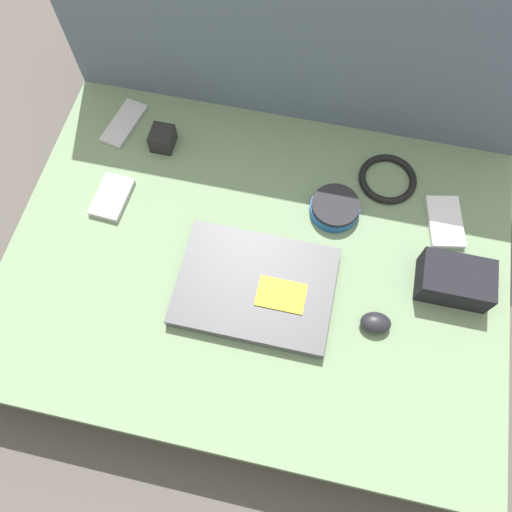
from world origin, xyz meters
TOP-DOWN VIEW (x-y plane):
  - ground_plane at (0.00, 0.00)m, footprint 8.00×8.00m
  - couch_seat at (0.00, 0.00)m, footprint 0.98×0.72m
  - couch_backrest at (0.00, 0.46)m, footprint 0.98×0.20m
  - laptop at (0.01, -0.06)m, footprint 0.29×0.21m
  - computer_mouse at (0.24, -0.08)m, footprint 0.06×0.05m
  - speaker_puck at (0.13, 0.14)m, footprint 0.10×0.10m
  - phone_silver at (-0.32, 0.07)m, footprint 0.07×0.10m
  - phone_black at (-0.36, 0.26)m, footprint 0.08×0.13m
  - phone_small at (0.35, 0.16)m, footprint 0.09×0.12m
  - camera_pouch at (0.37, 0.03)m, footprint 0.13×0.09m
  - charger_brick at (-0.26, 0.23)m, footprint 0.05×0.05m
  - cable_coil at (0.23, 0.24)m, footprint 0.12×0.12m

SIDE VIEW (x-z plane):
  - ground_plane at x=0.00m, z-range 0.00..0.00m
  - couch_seat at x=0.00m, z-range 0.00..0.14m
  - phone_black at x=-0.36m, z-range 0.14..0.15m
  - phone_small at x=0.35m, z-range 0.14..0.15m
  - phone_silver at x=-0.32m, z-range 0.14..0.15m
  - cable_coil at x=0.23m, z-range 0.14..0.15m
  - laptop at x=0.01m, z-range 0.14..0.17m
  - speaker_puck at x=0.13m, z-range 0.14..0.17m
  - computer_mouse at x=0.24m, z-range 0.14..0.17m
  - charger_brick at x=-0.26m, z-range 0.14..0.18m
  - camera_pouch at x=0.37m, z-range 0.14..0.20m
  - couch_backrest at x=0.00m, z-range 0.00..0.54m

